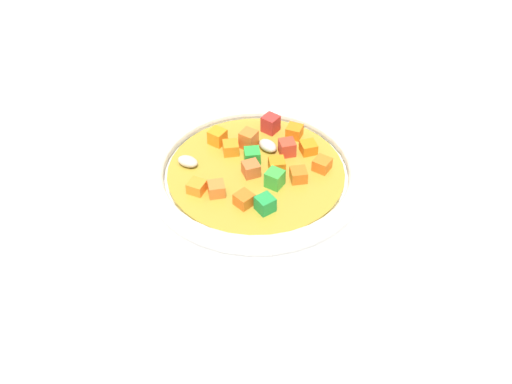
% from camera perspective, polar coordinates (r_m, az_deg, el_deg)
% --- Properties ---
extents(ground_plane, '(1.40, 1.40, 0.02)m').
position_cam_1_polar(ground_plane, '(0.58, 0.00, -2.80)').
color(ground_plane, silver).
extents(soup_bowl_main, '(0.18, 0.18, 0.07)m').
position_cam_1_polar(soup_bowl_main, '(0.55, 0.00, 0.27)').
color(soup_bowl_main, white).
rests_on(soup_bowl_main, ground_plane).
extents(spoon, '(0.24, 0.03, 0.01)m').
position_cam_1_polar(spoon, '(0.52, 15.18, -9.30)').
color(spoon, silver).
rests_on(spoon, ground_plane).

